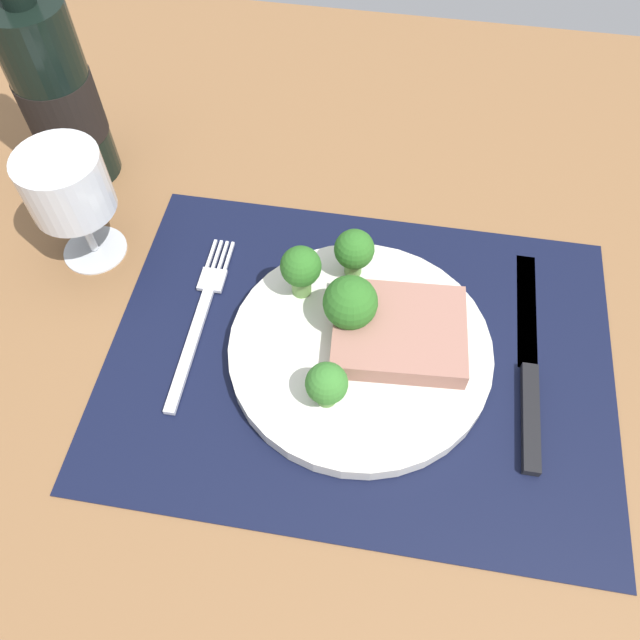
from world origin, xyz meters
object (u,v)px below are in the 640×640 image
at_px(plate, 360,350).
at_px(fork, 200,317).
at_px(knife, 529,372).
at_px(wine_bottle, 56,93).
at_px(steak, 399,331).
at_px(wine_glass, 68,190).

relative_size(plate, fork, 1.21).
xyz_separation_m(knife, wine_bottle, (-0.48, 0.18, 0.09)).
height_order(fork, knife, knife).
relative_size(steak, fork, 0.60).
bearing_deg(wine_glass, plate, -15.80).
bearing_deg(fork, wine_bottle, 138.05).
bearing_deg(steak, wine_glass, 168.06).
bearing_deg(wine_glass, wine_bottle, 114.67).
height_order(steak, knife, steak).
bearing_deg(plate, wine_glass, 164.20).
distance_m(fork, wine_glass, 0.16).
distance_m(steak, wine_glass, 0.32).
height_order(knife, wine_glass, wine_glass).
xyz_separation_m(steak, wine_bottle, (-0.36, 0.18, 0.07)).
xyz_separation_m(wine_bottle, wine_glass, (0.05, -0.11, -0.02)).
distance_m(plate, wine_bottle, 0.39).
bearing_deg(wine_glass, knife, -9.75).
xyz_separation_m(fork, wine_glass, (-0.13, 0.06, 0.08)).
xyz_separation_m(fork, wine_bottle, (-0.18, 0.17, 0.09)).
bearing_deg(plate, fork, 174.64).
bearing_deg(fork, plate, -2.86).
distance_m(knife, wine_bottle, 0.52).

